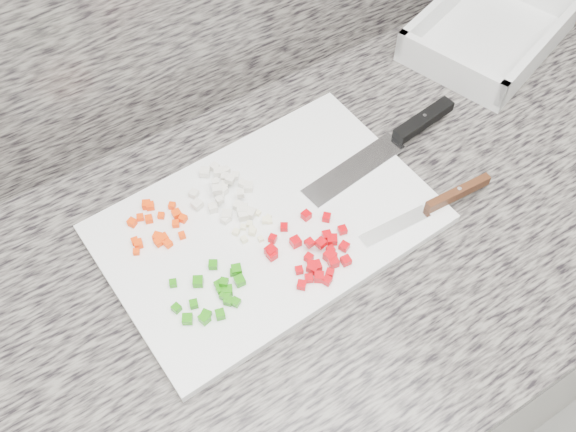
% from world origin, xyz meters
% --- Properties ---
extents(cabinet, '(3.92, 0.62, 0.86)m').
position_xyz_m(cabinet, '(0.00, 1.44, 0.43)').
color(cabinet, beige).
rests_on(cabinet, ground).
extents(countertop, '(3.96, 0.64, 0.04)m').
position_xyz_m(countertop, '(0.00, 1.44, 0.88)').
color(countertop, '#68635B').
rests_on(countertop, cabinet).
extents(cutting_board, '(0.45, 0.31, 0.01)m').
position_xyz_m(cutting_board, '(0.03, 1.49, 0.91)').
color(cutting_board, white).
rests_on(cutting_board, countertop).
extents(carrot_pile, '(0.09, 0.09, 0.01)m').
position_xyz_m(carrot_pile, '(-0.10, 1.56, 0.92)').
color(carrot_pile, '#FF3D05').
rests_on(carrot_pile, cutting_board).
extents(onion_pile, '(0.09, 0.11, 0.02)m').
position_xyz_m(onion_pile, '(0.01, 1.56, 0.92)').
color(onion_pile, silver).
rests_on(onion_pile, cutting_board).
extents(green_pepper_pile, '(0.10, 0.08, 0.02)m').
position_xyz_m(green_pepper_pile, '(-0.08, 1.43, 0.92)').
color(green_pepper_pile, '#1F7C0B').
rests_on(green_pepper_pile, cutting_board).
extents(red_pepper_pile, '(0.11, 0.11, 0.02)m').
position_xyz_m(red_pepper_pile, '(0.05, 1.41, 0.92)').
color(red_pepper_pile, '#BF020A').
rests_on(red_pepper_pile, cutting_board).
extents(garlic_pile, '(0.06, 0.05, 0.01)m').
position_xyz_m(garlic_pile, '(0.01, 1.49, 0.92)').
color(garlic_pile, '#F4EFBC').
rests_on(garlic_pile, cutting_board).
extents(chef_knife, '(0.29, 0.06, 0.02)m').
position_xyz_m(chef_knife, '(0.28, 1.51, 0.92)').
color(chef_knife, silver).
rests_on(chef_knife, cutting_board).
extents(paring_knife, '(0.21, 0.03, 0.02)m').
position_xyz_m(paring_knife, '(0.25, 1.39, 0.92)').
color(paring_knife, silver).
rests_on(paring_knife, cutting_board).
extents(tray, '(0.32, 0.27, 0.06)m').
position_xyz_m(tray, '(0.55, 1.62, 0.92)').
color(tray, silver).
rests_on(tray, countertop).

